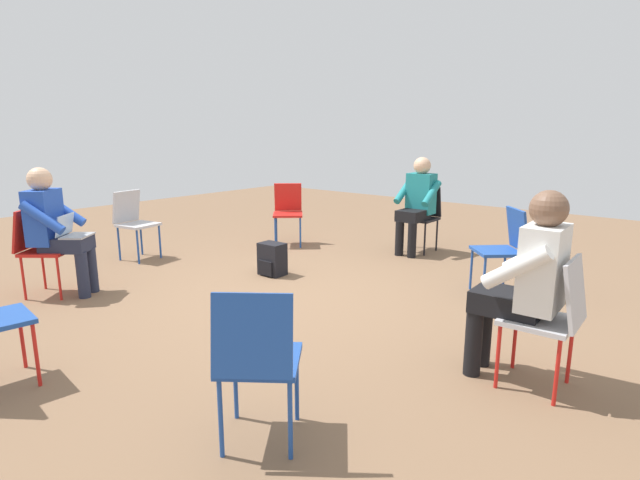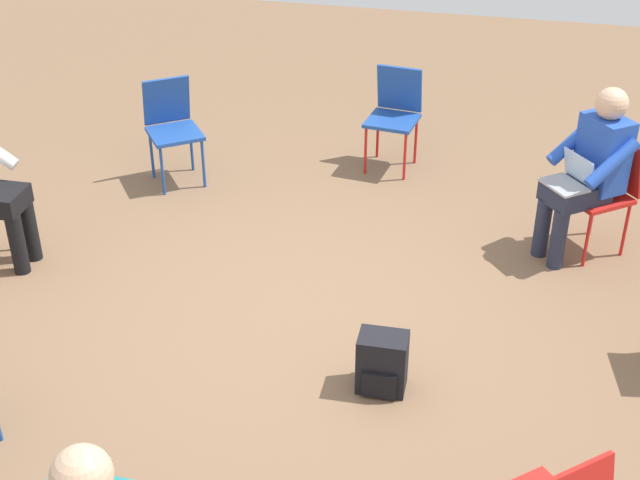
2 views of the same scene
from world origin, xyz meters
name	(u,v)px [view 1 (image 1 of 2)]	position (x,y,z in m)	size (l,w,h in m)	color
ground_plane	(280,295)	(0.00, 0.00, 0.00)	(14.00, 14.00, 0.00)	brown
chair_southwest	(40,245)	(-1.80, -1.45, 0.50)	(0.58, 0.58, 0.85)	red
chair_west	(134,220)	(-2.39, -0.12, 0.50)	(0.50, 0.46, 0.85)	#B7B7BC
chair_southeast	(257,356)	(1.57, -1.77, 0.50)	(0.57, 0.58, 0.85)	#1E4799
chair_northeast	(504,245)	(1.64, 1.41, 0.50)	(0.59, 0.58, 0.85)	#1E4799
chair_northwest	(288,209)	(-1.48, 1.69, 0.50)	(0.58, 0.59, 0.85)	red
chair_north	(423,214)	(0.14, 2.56, 0.50)	(0.40, 0.44, 0.85)	black
chair_east	(551,314)	(2.52, -0.24, 0.50)	(0.45, 0.41, 0.85)	#B7B7BC
person_with_laptop	(55,225)	(-1.67, -1.34, 0.69)	(0.64, 0.63, 1.24)	#23283D
person_in_white	(526,277)	(2.35, -0.25, 0.69)	(0.53, 0.50, 1.24)	black
person_in_teal	(417,200)	(0.15, 2.39, 0.69)	(0.49, 0.52, 1.24)	black
backpack_near_laptop_user	(272,261)	(-0.57, 0.46, 0.16)	(0.29, 0.26, 0.36)	black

